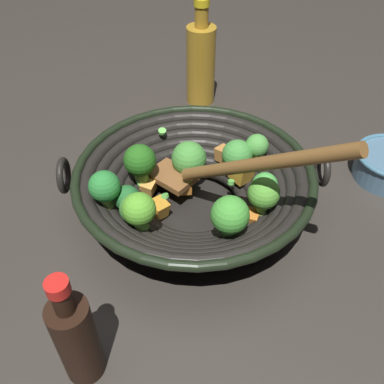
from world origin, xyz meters
TOP-DOWN VIEW (x-y plane):
  - ground_plane at (0.00, 0.00)m, footprint 4.00×4.00m
  - wok at (-0.00, 0.00)m, footprint 0.40×0.36m
  - soy_sauce_bottle at (0.02, 0.28)m, footprint 0.04×0.04m
  - cooking_oil_bottle at (0.11, -0.32)m, footprint 0.06×0.06m

SIDE VIEW (x-z plane):
  - ground_plane at x=0.00m, z-range 0.00..0.00m
  - wok at x=0.00m, z-range -0.06..0.17m
  - soy_sauce_bottle at x=0.02m, z-range -0.02..0.15m
  - cooking_oil_bottle at x=0.11m, z-range -0.02..0.19m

